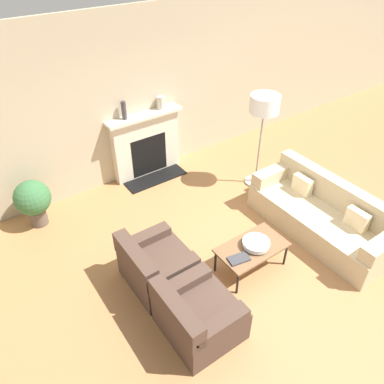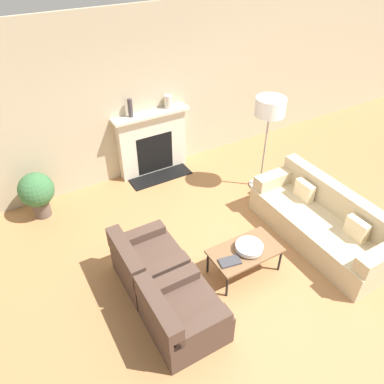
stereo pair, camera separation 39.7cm
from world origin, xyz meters
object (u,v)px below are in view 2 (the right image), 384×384
(armchair_far, at_px, (148,263))
(coffee_table, at_px, (245,252))
(fireplace, at_px, (153,143))
(floor_lamp, at_px, (270,113))
(book, at_px, (230,261))
(mantel_vase_left, at_px, (130,108))
(couch, at_px, (322,223))
(bowl, at_px, (249,247))
(armchair_near, at_px, (182,315))
(mantel_vase_center_left, at_px, (168,102))
(potted_plant, at_px, (37,192))

(armchair_far, distance_m, coffee_table, 1.29)
(fireplace, distance_m, armchair_far, 2.66)
(armchair_far, xyz_separation_m, floor_lamp, (2.64, 0.94, 1.13))
(book, bearing_deg, mantel_vase_left, 101.57)
(couch, bearing_deg, floor_lamp, 176.58)
(couch, distance_m, bowl, 1.34)
(fireplace, bearing_deg, armchair_near, -110.17)
(floor_lamp, distance_m, mantel_vase_center_left, 1.79)
(armchair_near, xyz_separation_m, armchair_far, (0.00, 0.91, 0.00))
(armchair_far, distance_m, potted_plant, 2.28)
(potted_plant, bearing_deg, bowl, -50.63)
(fireplace, relative_size, couch, 0.63)
(book, distance_m, potted_plant, 3.23)
(armchair_near, xyz_separation_m, bowl, (1.21, 0.36, 0.17))
(couch, relative_size, armchair_far, 2.56)
(coffee_table, xyz_separation_m, floor_lamp, (1.47, 1.48, 1.05))
(bowl, distance_m, book, 0.35)
(armchair_near, bearing_deg, mantel_vase_left, -14.52)
(mantel_vase_left, bearing_deg, couch, -60.05)
(fireplace, height_order, coffee_table, fireplace)
(couch, xyz_separation_m, potted_plant, (-3.49, 2.65, 0.17))
(couch, xyz_separation_m, mantel_vase_center_left, (-0.99, 2.95, 1.00))
(fireplace, height_order, mantel_vase_center_left, mantel_vase_center_left)
(bowl, xyz_separation_m, mantel_vase_center_left, (0.34, 2.92, 0.85))
(floor_lamp, relative_size, mantel_vase_center_left, 7.23)
(armchair_far, height_order, floor_lamp, floor_lamp)
(fireplace, xyz_separation_m, armchair_near, (-1.20, -3.26, -0.30))
(fireplace, relative_size, armchair_far, 1.62)
(coffee_table, bearing_deg, bowl, -24.93)
(armchair_near, relative_size, armchair_far, 1.00)
(floor_lamp, xyz_separation_m, potted_plant, (-3.58, 1.12, -0.95))
(mantel_vase_left, relative_size, mantel_vase_center_left, 1.37)
(fireplace, bearing_deg, mantel_vase_left, 177.71)
(fireplace, bearing_deg, armchair_far, -117.01)
(couch, distance_m, mantel_vase_left, 3.56)
(fireplace, bearing_deg, potted_plant, -172.44)
(book, height_order, potted_plant, potted_plant)
(couch, relative_size, floor_lamp, 1.33)
(couch, relative_size, mantel_vase_center_left, 9.59)
(floor_lamp, distance_m, potted_plant, 3.87)
(bowl, xyz_separation_m, book, (-0.34, -0.05, -0.04))
(armchair_near, relative_size, floor_lamp, 0.52)
(floor_lamp, bearing_deg, bowl, -133.56)
(fireplace, relative_size, mantel_vase_left, 4.43)
(mantel_vase_center_left, bearing_deg, fireplace, -177.76)
(bowl, height_order, mantel_vase_left, mantel_vase_left)
(coffee_table, relative_size, floor_lamp, 0.57)
(armchair_far, height_order, coffee_table, armchair_far)
(couch, bearing_deg, bowl, -91.06)
(book, bearing_deg, coffee_table, 24.57)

